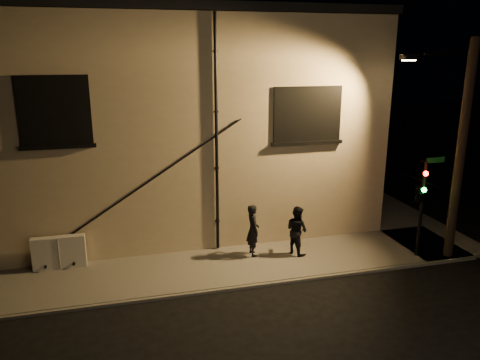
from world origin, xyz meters
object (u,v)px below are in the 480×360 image
object	(u,v)px
streetlamp_pole	(458,148)
utility_cabinet	(59,252)
pedestrian_b	(297,230)
pedestrian_a	(253,230)
traffic_signal	(420,192)

from	to	relation	value
streetlamp_pole	utility_cabinet	bearing A→B (deg)	169.86
pedestrian_b	utility_cabinet	bearing A→B (deg)	58.52
pedestrian_a	traffic_signal	size ratio (longest dim) A/B	0.53
utility_cabinet	pedestrian_a	bearing A→B (deg)	-5.44
utility_cabinet	streetlamp_pole	size ratio (longest dim) A/B	0.22
pedestrian_b	traffic_signal	world-z (taller)	traffic_signal
utility_cabinet	pedestrian_a	world-z (taller)	pedestrian_a
utility_cabinet	pedestrian_a	size ratio (longest dim) A/B	0.91
utility_cabinet	traffic_signal	distance (m)	12.44
pedestrian_a	pedestrian_b	xyz separation A→B (m)	(1.57, -0.26, -0.05)
traffic_signal	streetlamp_pole	size ratio (longest dim) A/B	0.47
pedestrian_a	traffic_signal	xyz separation A→B (m)	(5.49, -1.65, 1.47)
utility_cabinet	streetlamp_pole	bearing A→B (deg)	-10.14
streetlamp_pole	pedestrian_b	bearing A→B (deg)	163.85
utility_cabinet	pedestrian_a	xyz separation A→B (m)	(6.60, -0.63, 0.38)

